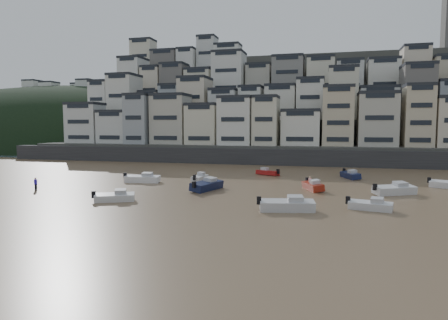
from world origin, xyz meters
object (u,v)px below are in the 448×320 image
(boat_a, at_px, (287,203))
(boat_b, at_px, (370,204))
(boat_h, at_px, (268,171))
(boat_i, at_px, (350,174))
(boat_c, at_px, (207,184))
(boat_d, at_px, (395,188))
(boat_f, at_px, (200,177))
(person_pink, at_px, (310,183))
(person_blue, at_px, (36,184))
(boat_e, at_px, (313,185))
(boat_k, at_px, (142,177))
(boat_j, at_px, (115,196))

(boat_a, relative_size, boat_b, 1.28)
(boat_h, relative_size, boat_i, 0.86)
(boat_b, relative_size, boat_c, 0.76)
(boat_d, height_order, boat_f, boat_d)
(boat_a, relative_size, person_pink, 3.48)
(person_blue, xyz_separation_m, person_pink, (35.54, 10.56, 0.00))
(boat_e, relative_size, boat_h, 1.14)
(boat_e, height_order, boat_k, boat_k)
(boat_i, relative_size, boat_k, 0.93)
(boat_f, xyz_separation_m, boat_k, (-7.90, -3.98, 0.16))
(boat_h, bearing_deg, boat_k, 67.11)
(boat_a, distance_m, boat_e, 14.40)
(boat_f, relative_size, person_pink, 2.68)
(boat_b, xyz_separation_m, boat_h, (-14.48, 26.20, -0.01))
(boat_j, bearing_deg, boat_c, 27.68)
(boat_b, relative_size, boat_e, 0.89)
(boat_h, bearing_deg, boat_b, 147.06)
(boat_i, distance_m, person_pink, 14.11)
(boat_d, distance_m, boat_j, 34.30)
(boat_a, relative_size, boat_j, 1.24)
(boat_b, distance_m, boat_f, 28.79)
(boat_c, bearing_deg, boat_i, -31.82)
(person_blue, bearing_deg, boat_a, -7.67)
(boat_c, height_order, boat_d, boat_c)
(boat_e, relative_size, boat_j, 1.10)
(boat_d, bearing_deg, boat_f, 139.26)
(boat_a, bearing_deg, boat_b, 5.62)
(boat_c, relative_size, boat_e, 1.17)
(boat_a, xyz_separation_m, boat_k, (-23.39, 14.95, -0.03))
(boat_c, bearing_deg, boat_d, -67.51)
(boat_c, height_order, boat_h, boat_c)
(boat_c, distance_m, person_pink, 14.14)
(boat_h, bearing_deg, boat_e, 147.72)
(boat_a, bearing_deg, boat_k, 135.27)
(boat_a, bearing_deg, boat_f, 117.14)
(boat_i, distance_m, boat_k, 33.56)
(boat_i, xyz_separation_m, person_blue, (-41.48, -23.35, 0.13))
(boat_e, distance_m, person_blue, 37.25)
(boat_i, bearing_deg, person_pink, -45.62)
(person_pink, bearing_deg, boat_h, 119.81)
(boat_j, bearing_deg, person_blue, 137.74)
(boat_a, height_order, boat_e, boat_a)
(boat_c, distance_m, boat_f, 9.19)
(boat_k, bearing_deg, person_pink, -6.26)
(boat_a, relative_size, boat_h, 1.30)
(boat_k, bearing_deg, boat_a, -39.25)
(boat_c, height_order, person_blue, person_blue)
(boat_h, height_order, boat_j, boat_j)
(boat_e, bearing_deg, person_blue, -96.17)
(boat_f, height_order, person_pink, person_pink)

